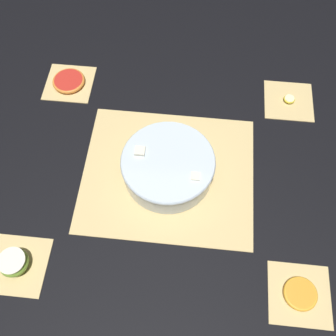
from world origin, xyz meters
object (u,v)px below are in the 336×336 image
Objects in this scene: fruit_salad_bowl at (168,166)px; banana_coin_single at (289,99)px; orange_slice_whole at (300,294)px; grapefruit_slice at (69,81)px; apple_half at (14,262)px.

fruit_salad_bowl reaches higher than banana_coin_single.
orange_slice_whole is at bearing 139.74° from fruit_salad_bowl.
fruit_salad_bowl is 0.44m from orange_slice_whole.
banana_coin_single is at bearing -180.00° from grapefruit_slice.
apple_half reaches higher than grapefruit_slice.
apple_half is (0.33, 0.28, -0.02)m from fruit_salad_bowl.
fruit_salad_bowl is 0.44m from banana_coin_single.
apple_half is 0.71× the size of grapefruit_slice.
apple_half is 0.87m from banana_coin_single.
fruit_salad_bowl is 7.15× the size of banana_coin_single.
orange_slice_whole is at bearing 180.00° from apple_half.
grapefruit_slice is (0.00, -0.56, -0.01)m from apple_half.
orange_slice_whole is (-0.33, 0.28, -0.03)m from fruit_salad_bowl.
banana_coin_single is 0.66m from grapefruit_slice.
grapefruit_slice is at bearing -40.17° from fruit_salad_bowl.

